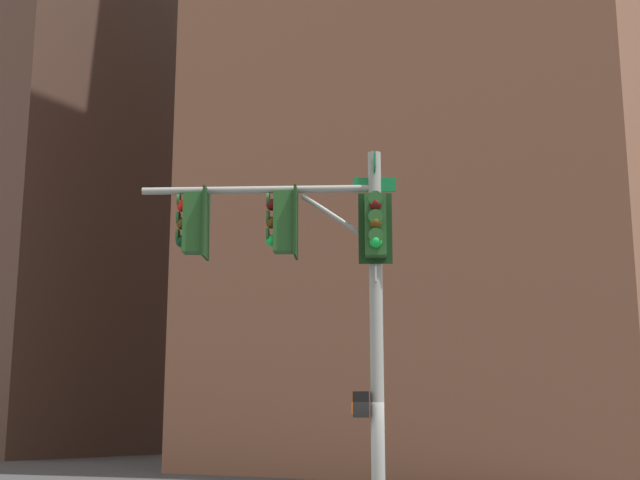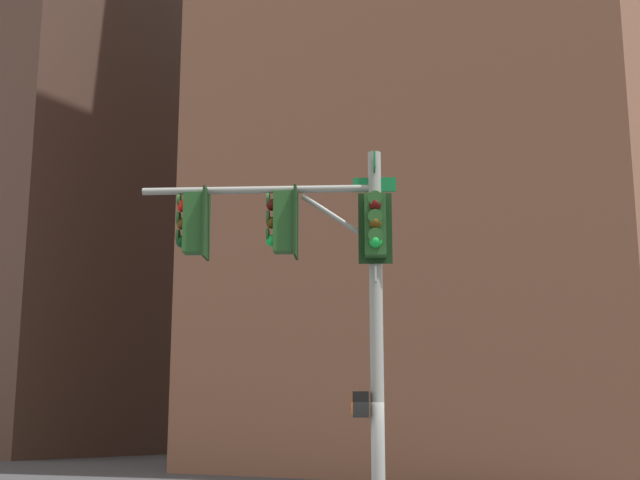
# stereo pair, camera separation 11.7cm
# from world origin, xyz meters

# --- Properties ---
(signal_pole_assembly) EXTENTS (3.79, 2.41, 6.57)m
(signal_pole_assembly) POSITION_xyz_m (-0.40, -0.80, 4.61)
(signal_pole_assembly) COLOR gray
(signal_pole_assembly) RESTS_ON ground_plane
(building_brick_midblock) EXTENTS (16.06, 16.63, 32.00)m
(building_brick_midblock) POSITION_xyz_m (-19.88, 37.95, 16.00)
(building_brick_midblock) COLOR brown
(building_brick_midblock) RESTS_ON ground_plane
(building_brick_farside) EXTENTS (19.25, 15.65, 51.08)m
(building_brick_farside) POSITION_xyz_m (-45.43, 29.39, 25.54)
(building_brick_farside) COLOR #4C3328
(building_brick_farside) RESTS_ON ground_plane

